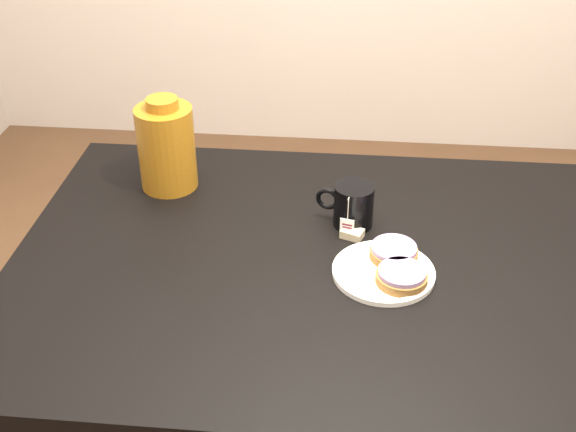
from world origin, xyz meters
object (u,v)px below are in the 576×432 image
at_px(plate, 384,271).
at_px(table, 357,294).
at_px(bagel_front, 402,276).
at_px(bagel_package, 166,146).
at_px(teabag_pouch, 352,233).
at_px(mug, 353,205).
at_px(bagel_back, 394,252).

bearing_deg(plate, table, 141.38).
bearing_deg(bagel_front, bagel_package, 147.77).
distance_m(table, bagel_front, 0.15).
distance_m(plate, bagel_front, 0.05).
relative_size(bagel_front, teabag_pouch, 3.10).
bearing_deg(mug, bagel_front, -50.24).
bearing_deg(teabag_pouch, bagel_back, -43.37).
relative_size(table, teabag_pouch, 31.11).
distance_m(plate, teabag_pouch, 0.14).
xyz_separation_m(table, bagel_back, (0.07, 0.01, 0.11)).
height_order(plate, bagel_package, bagel_package).
distance_m(table, plate, 0.11).
xyz_separation_m(teabag_pouch, bagel_package, (-0.43, 0.17, 0.09)).
distance_m(mug, bagel_package, 0.45).
height_order(bagel_back, teabag_pouch, bagel_back).
bearing_deg(bagel_front, mug, 115.39).
height_order(mug, teabag_pouch, mug).
distance_m(bagel_front, teabag_pouch, 0.18).
xyz_separation_m(bagel_back, teabag_pouch, (-0.08, 0.08, -0.02)).
height_order(bagel_front, bagel_package, bagel_package).
xyz_separation_m(plate, teabag_pouch, (-0.06, 0.12, 0.00)).
relative_size(plate, bagel_front, 1.43).
height_order(teabag_pouch, bagel_package, bagel_package).
xyz_separation_m(plate, bagel_back, (0.02, 0.04, 0.02)).
bearing_deg(bagel_package, bagel_front, -32.23).
height_order(table, plate, plate).
relative_size(plate, mug, 1.49).
bearing_deg(plate, bagel_front, -46.26).
height_order(table, mug, mug).
xyz_separation_m(table, plate, (0.05, -0.04, 0.09)).
xyz_separation_m(mug, teabag_pouch, (0.00, -0.05, -0.04)).
bearing_deg(bagel_package, mug, -16.36).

